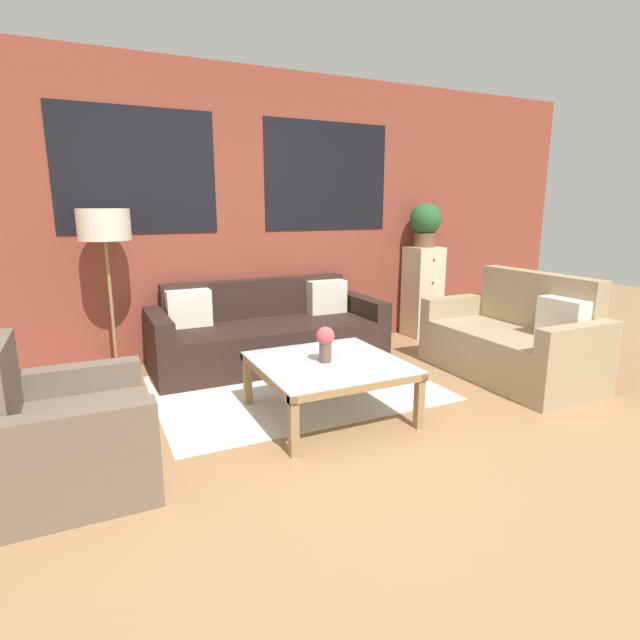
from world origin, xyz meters
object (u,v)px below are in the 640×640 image
at_px(coffee_table, 328,368).
at_px(drawer_cabinet, 422,292).
at_px(settee_vintage, 514,342).
at_px(armchair_corner, 65,437).
at_px(potted_plant, 425,223).
at_px(floor_lamp, 105,232).
at_px(flower_vase, 325,341).
at_px(couch_dark, 268,335).

distance_m(coffee_table, drawer_cabinet, 2.61).
height_order(settee_vintage, drawer_cabinet, drawer_cabinet).
height_order(armchair_corner, drawer_cabinet, drawer_cabinet).
xyz_separation_m(settee_vintage, potted_plant, (0.16, 1.56, 1.00)).
distance_m(settee_vintage, potted_plant, 1.86).
distance_m(armchair_corner, floor_lamp, 2.02).
relative_size(drawer_cabinet, flower_vase, 4.06).
relative_size(floor_lamp, drawer_cabinet, 1.42).
distance_m(settee_vintage, flower_vase, 1.92).
xyz_separation_m(armchair_corner, drawer_cabinet, (3.73, 1.86, 0.24)).
xyz_separation_m(armchair_corner, floor_lamp, (0.36, 1.71, 1.01)).
xyz_separation_m(floor_lamp, potted_plant, (3.37, 0.15, 0.02)).
distance_m(coffee_table, potted_plant, 2.78).
bearing_deg(potted_plant, flower_vase, -141.58).
relative_size(settee_vintage, floor_lamp, 1.02).
bearing_deg(flower_vase, coffee_table, 8.69).
xyz_separation_m(couch_dark, drawer_cabinet, (1.99, 0.23, 0.24)).
bearing_deg(armchair_corner, coffee_table, 7.61).
xyz_separation_m(armchair_corner, flower_vase, (1.67, 0.22, 0.29)).
bearing_deg(potted_plant, coffee_table, -141.29).
bearing_deg(settee_vintage, potted_plant, 84.21).
relative_size(armchair_corner, coffee_table, 0.89).
bearing_deg(couch_dark, drawer_cabinet, 6.50).
bearing_deg(settee_vintage, drawer_cabinet, 84.21).
bearing_deg(floor_lamp, drawer_cabinet, 2.49).
bearing_deg(drawer_cabinet, coffee_table, -141.29).
relative_size(floor_lamp, potted_plant, 3.01).
relative_size(couch_dark, armchair_corner, 2.48).
relative_size(coffee_table, floor_lamp, 0.68).
distance_m(couch_dark, settee_vintage, 2.27).
height_order(couch_dark, floor_lamp, floor_lamp).
height_order(couch_dark, coffee_table, couch_dark).
xyz_separation_m(floor_lamp, flower_vase, (1.30, -1.49, -0.72)).
xyz_separation_m(potted_plant, flower_vase, (-2.06, -1.63, -0.75)).
height_order(couch_dark, potted_plant, potted_plant).
height_order(potted_plant, flower_vase, potted_plant).
relative_size(couch_dark, floor_lamp, 1.49).
bearing_deg(flower_vase, drawer_cabinet, 38.41).
bearing_deg(couch_dark, settee_vintage, -35.89).
height_order(armchair_corner, potted_plant, potted_plant).
bearing_deg(drawer_cabinet, settee_vintage, -95.79).
distance_m(couch_dark, drawer_cabinet, 2.02).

